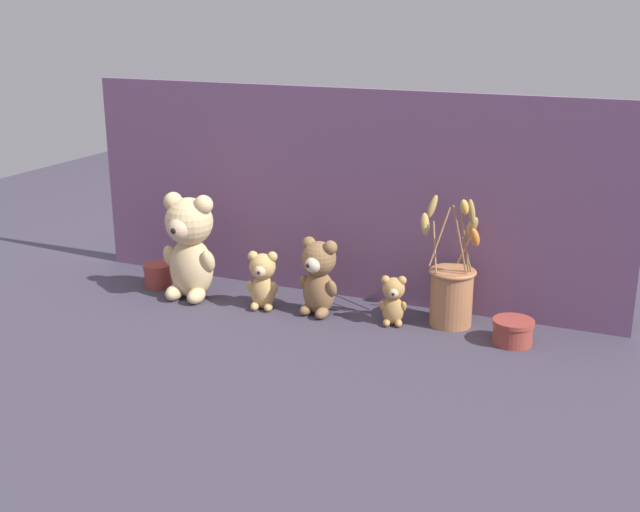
{
  "coord_description": "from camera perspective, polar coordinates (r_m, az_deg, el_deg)",
  "views": [
    {
      "loc": [
        0.77,
        -1.75,
        0.76
      ],
      "look_at": [
        0.0,
        0.02,
        0.15
      ],
      "focal_mm": 45.0,
      "sensor_mm": 36.0,
      "label": 1
    }
  ],
  "objects": [
    {
      "name": "teddy_bear_small",
      "position": [
        2.07,
        -4.11,
        -1.65
      ],
      "size": [
        0.09,
        0.08,
        0.15
      ],
      "color": "tan",
      "rests_on": "ground"
    },
    {
      "name": "decorative_tin_tall",
      "position": [
        1.93,
        13.55,
        -5.25
      ],
      "size": [
        0.1,
        0.1,
        0.06
      ],
      "color": "#993D33",
      "rests_on": "ground"
    },
    {
      "name": "flower_vase",
      "position": [
        1.99,
        9.36,
        -2.37
      ],
      "size": [
        0.16,
        0.15,
        0.33
      ],
      "color": "#AD7047",
      "rests_on": "ground"
    },
    {
      "name": "ground_plane",
      "position": [
        2.05,
        -0.22,
        -4.21
      ],
      "size": [
        4.0,
        4.0,
        0.0
      ],
      "primitive_type": "plane",
      "color": "#3D3847"
    },
    {
      "name": "teddy_bear_tiny",
      "position": [
        1.98,
        5.23,
        -3.09
      ],
      "size": [
        0.07,
        0.07,
        0.13
      ],
      "color": "tan",
      "rests_on": "ground"
    },
    {
      "name": "teddy_bear_medium",
      "position": [
        2.02,
        -0.08,
        -1.38
      ],
      "size": [
        0.11,
        0.1,
        0.2
      ],
      "color": "olive",
      "rests_on": "ground"
    },
    {
      "name": "decorative_tin_short",
      "position": [
        2.29,
        -11.43,
        -1.32
      ],
      "size": [
        0.08,
        0.08,
        0.06
      ],
      "color": "#993D33",
      "rests_on": "ground"
    },
    {
      "name": "backdrop_wall",
      "position": [
        2.12,
        1.59,
        4.36
      ],
      "size": [
        1.49,
        0.02,
        0.56
      ],
      "color": "#704C70",
      "rests_on": "ground"
    },
    {
      "name": "teddy_bear_large",
      "position": [
        2.15,
        -9.27,
        0.81
      ],
      "size": [
        0.15,
        0.15,
        0.29
      ],
      "color": "#DBBC84",
      "rests_on": "ground"
    }
  ]
}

